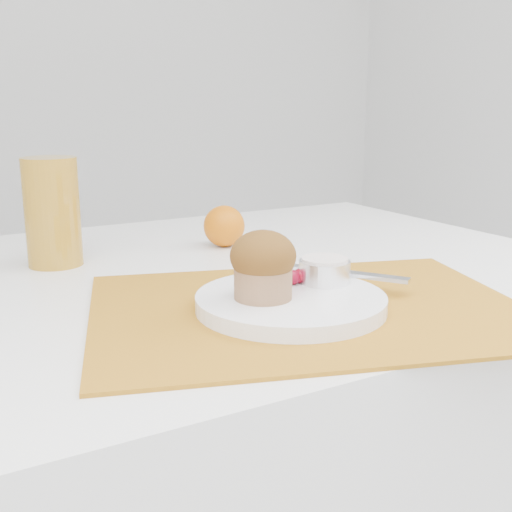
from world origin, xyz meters
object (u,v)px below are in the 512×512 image
plate (291,302)px  orange (224,226)px  juice_glass (52,212)px  table (186,509)px  muffin (263,265)px

plate → orange: bearing=75.5°
plate → juice_glass: (-0.18, 0.36, 0.07)m
plate → juice_glass: bearing=117.2°
table → muffin: size_ratio=15.57×
orange → juice_glass: 0.28m
table → orange: 0.45m
table → juice_glass: bearing=135.0°
plate → juice_glass: 0.41m
orange → muffin: size_ratio=0.89×
plate → orange: 0.35m
table → juice_glass: size_ratio=7.61×
plate → orange: size_ratio=3.19×
plate → orange: (0.09, 0.34, 0.02)m
table → muffin: 0.48m
table → orange: bearing=42.9°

